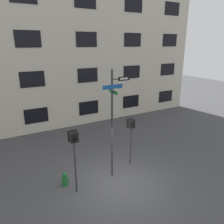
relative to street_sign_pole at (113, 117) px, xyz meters
The scene contains 6 objects.
ground_plane 3.04m from the street_sign_pole, 97.13° to the right, with size 60.00×60.00×0.00m, color #424244.
building_facade 8.28m from the street_sign_pole, 90.69° to the left, with size 24.00×0.63×12.78m.
street_sign_pole is the anchor object (origin of this frame).
pedestrian_signal_left 2.16m from the street_sign_pole, behind, with size 0.40×0.40×2.80m.
pedestrian_signal_right 1.71m from the street_sign_pole, 19.51° to the left, with size 0.37×0.40×2.49m.
fire_hydrant 3.52m from the street_sign_pole, behind, with size 0.39×0.23×0.66m.
Camera 1 is at (-4.50, -7.30, 6.11)m, focal length 35.00 mm.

